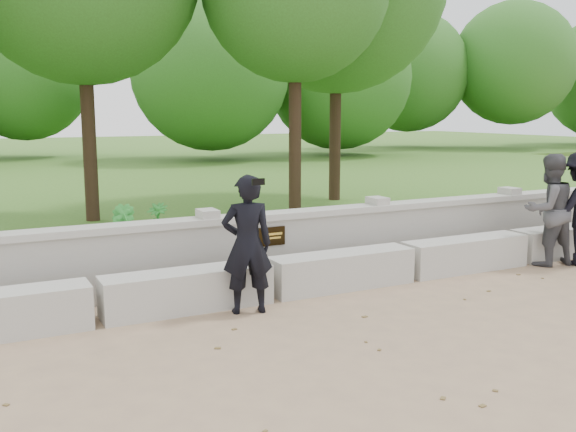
{
  "coord_description": "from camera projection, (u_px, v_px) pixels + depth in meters",
  "views": [
    {
      "loc": [
        -3.11,
        -4.73,
        2.19
      ],
      "look_at": [
        0.13,
        1.67,
        1.01
      ],
      "focal_mm": 40.0,
      "sensor_mm": 36.0,
      "label": 1
    }
  ],
  "objects": [
    {
      "name": "concrete_bench",
      "position": [
        269.0,
        280.0,
        7.54
      ],
      "size": [
        11.9,
        0.45,
        0.45
      ],
      "color": "#B2B0A8",
      "rests_on": "ground"
    },
    {
      "name": "shrub_b",
      "position": [
        125.0,
        230.0,
        8.72
      ],
      "size": [
        0.47,
        0.48,
        0.68
      ],
      "primitive_type": "imported",
      "rotation": [
        0.0,
        0.0,
        2.25
      ],
      "color": "#2F8B32",
      "rests_on": "lawn"
    },
    {
      "name": "ground",
      "position": [
        357.0,
        351.0,
        5.9
      ],
      "size": [
        80.0,
        80.0,
        0.0
      ],
      "primitive_type": "plane",
      "color": "#9D8160",
      "rests_on": "ground"
    },
    {
      "name": "lawn",
      "position": [
        88.0,
        184.0,
        18.21
      ],
      "size": [
        40.0,
        22.0,
        0.25
      ],
      "primitive_type": "cube",
      "color": "#39651E",
      "rests_on": "ground"
    },
    {
      "name": "parapet_wall",
      "position": [
        246.0,
        249.0,
        8.12
      ],
      "size": [
        12.5,
        0.35,
        0.9
      ],
      "color": "#A8A59E",
      "rests_on": "ground"
    },
    {
      "name": "shrub_d",
      "position": [
        157.0,
        222.0,
        9.65
      ],
      "size": [
        0.43,
        0.42,
        0.57
      ],
      "primitive_type": "imported",
      "rotation": [
        0.0,
        0.0,
        5.64
      ],
      "color": "#2F8B32",
      "rests_on": "lawn"
    },
    {
      "name": "man_main",
      "position": [
        247.0,
        244.0,
        6.92
      ],
      "size": [
        0.62,
        0.57,
        1.52
      ],
      "color": "black",
      "rests_on": "ground"
    },
    {
      "name": "shrub_c",
      "position": [
        437.0,
        216.0,
        10.35
      ],
      "size": [
        0.59,
        0.55,
        0.52
      ],
      "primitive_type": "imported",
      "rotation": [
        0.0,
        0.0,
        3.52
      ],
      "color": "#2F8B32",
      "rests_on": "lawn"
    },
    {
      "name": "visitor_left",
      "position": [
        549.0,
        210.0,
        9.1
      ],
      "size": [
        0.85,
        0.7,
        1.6
      ],
      "color": "#45454A",
      "rests_on": "ground"
    }
  ]
}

